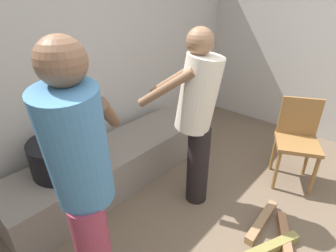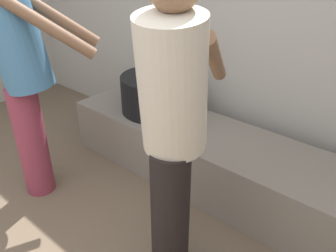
{
  "view_description": "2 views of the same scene",
  "coord_description": "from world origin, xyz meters",
  "px_view_note": "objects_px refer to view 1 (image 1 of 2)",
  "views": [
    {
      "loc": [
        -1.27,
        -0.17,
        1.81
      ],
      "look_at": [
        -0.03,
        0.93,
        0.96
      ],
      "focal_mm": 28.21,
      "sensor_mm": 36.0,
      "label": 1
    },
    {
      "loc": [
        1.27,
        -0.1,
        1.64
      ],
      "look_at": [
        0.19,
        1.16,
        0.74
      ],
      "focal_mm": 37.27,
      "sensor_mm": 36.0,
      "label": 2
    }
  ],
  "objects_px": {
    "cook_in_blue_shirt": "(82,178)",
    "cooking_pot_main": "(63,155)",
    "chair_brown_wood": "(297,138)",
    "cook_in_cream_shirt": "(197,113)"
  },
  "relations": [
    {
      "from": "cook_in_blue_shirt",
      "to": "cooking_pot_main",
      "type": "bearing_deg",
      "value": 70.96
    },
    {
      "from": "cooking_pot_main",
      "to": "chair_brown_wood",
      "type": "relative_size",
      "value": 0.84
    },
    {
      "from": "chair_brown_wood",
      "to": "cook_in_blue_shirt",
      "type": "bearing_deg",
      "value": 166.49
    },
    {
      "from": "cook_in_cream_shirt",
      "to": "cook_in_blue_shirt",
      "type": "height_order",
      "value": "cook_in_blue_shirt"
    },
    {
      "from": "cook_in_blue_shirt",
      "to": "cook_in_cream_shirt",
      "type": "bearing_deg",
      "value": 4.7
    },
    {
      "from": "cook_in_cream_shirt",
      "to": "cook_in_blue_shirt",
      "type": "relative_size",
      "value": 0.96
    },
    {
      "from": "cooking_pot_main",
      "to": "chair_brown_wood",
      "type": "height_order",
      "value": "cooking_pot_main"
    },
    {
      "from": "cook_in_cream_shirt",
      "to": "chair_brown_wood",
      "type": "distance_m",
      "value": 1.18
    },
    {
      "from": "cooking_pot_main",
      "to": "cook_in_blue_shirt",
      "type": "bearing_deg",
      "value": -109.04
    },
    {
      "from": "cooking_pot_main",
      "to": "chair_brown_wood",
      "type": "xyz_separation_m",
      "value": [
        1.76,
        -1.38,
        -0.07
      ]
    }
  ]
}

